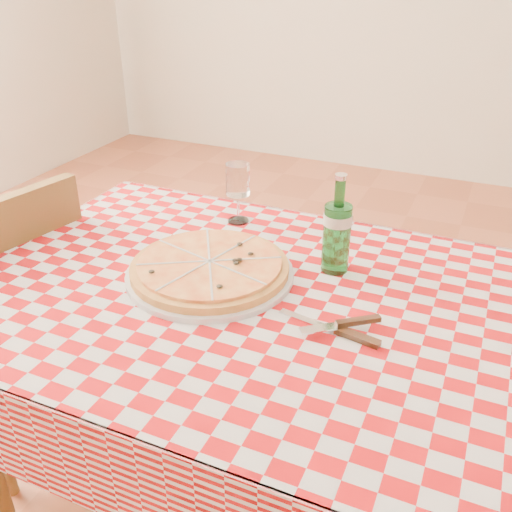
{
  "coord_description": "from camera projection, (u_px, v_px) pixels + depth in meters",
  "views": [
    {
      "loc": [
        0.42,
        -0.95,
        1.42
      ],
      "look_at": [
        -0.02,
        0.06,
        0.82
      ],
      "focal_mm": 40.0,
      "sensor_mm": 36.0,
      "label": 1
    }
  ],
  "objects": [
    {
      "name": "dining_table",
      "position": [
        253.0,
        331.0,
        1.28
      ],
      "size": [
        1.2,
        0.8,
        0.75
      ],
      "color": "brown",
      "rests_on": "ground"
    },
    {
      "name": "tablecloth",
      "position": [
        253.0,
        296.0,
        1.23
      ],
      "size": [
        1.3,
        0.9,
        0.01
      ],
      "primitive_type": "cube",
      "color": "#96090C",
      "rests_on": "dining_table"
    },
    {
      "name": "chair_far",
      "position": [
        11.0,
        313.0,
        1.61
      ],
      "size": [
        0.47,
        0.47,
        0.88
      ],
      "rotation": [
        0.0,
        0.0,
        2.94
      ],
      "color": "brown",
      "rests_on": "ground"
    },
    {
      "name": "pizza_plate",
      "position": [
        210.0,
        267.0,
        1.29
      ],
      "size": [
        0.47,
        0.47,
        0.05
      ],
      "primitive_type": null,
      "rotation": [
        0.0,
        0.0,
        -0.26
      ],
      "color": "#CD9044",
      "rests_on": "tablecloth"
    },
    {
      "name": "water_bottle",
      "position": [
        337.0,
        224.0,
        1.27
      ],
      "size": [
        0.07,
        0.07,
        0.23
      ],
      "primitive_type": null,
      "rotation": [
        0.0,
        0.0,
        0.0
      ],
      "color": "#1A6925",
      "rests_on": "tablecloth"
    },
    {
      "name": "wine_glass",
      "position": [
        238.0,
        193.0,
        1.52
      ],
      "size": [
        0.08,
        0.08,
        0.16
      ],
      "primitive_type": null,
      "rotation": [
        0.0,
        0.0,
        -0.31
      ],
      "color": "white",
      "rests_on": "tablecloth"
    },
    {
      "name": "cutlery",
      "position": [
        336.0,
        327.0,
        1.11
      ],
      "size": [
        0.28,
        0.25,
        0.03
      ],
      "primitive_type": null,
      "rotation": [
        0.0,
        0.0,
        0.31
      ],
      "color": "silver",
      "rests_on": "tablecloth"
    }
  ]
}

